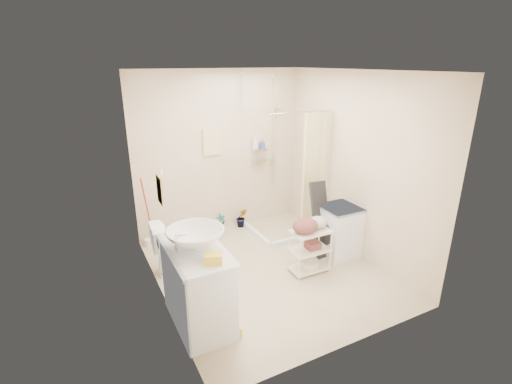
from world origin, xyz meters
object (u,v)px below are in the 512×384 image
(vanity, at_px, (198,287))
(washing_machine, at_px, (338,231))
(laundry_rack, at_px, (310,247))
(toilet, at_px, (180,246))

(vanity, xyz_separation_m, washing_machine, (2.30, 0.51, -0.07))
(vanity, distance_m, washing_machine, 2.36)
(washing_machine, bearing_deg, vanity, -167.43)
(laundry_rack, bearing_deg, toilet, 153.21)
(vanity, relative_size, toilet, 1.39)
(toilet, xyz_separation_m, laundry_rack, (1.55, -0.80, -0.00))
(vanity, bearing_deg, laundry_rack, 10.78)
(vanity, bearing_deg, washing_machine, 12.55)
(washing_machine, bearing_deg, laundry_rack, -162.91)
(toilet, xyz_separation_m, washing_machine, (2.18, -0.61, 0.01))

